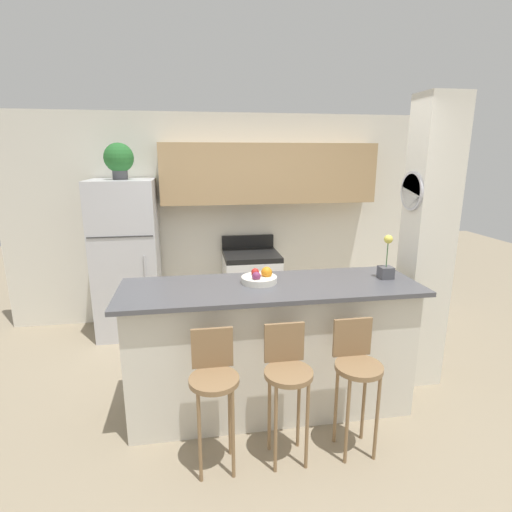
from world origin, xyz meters
TOP-DOWN VIEW (x-y plane):
  - ground_plane at (0.00, 0.00)m, footprint 14.00×14.00m
  - wall_back at (0.14, 2.01)m, footprint 5.60×0.38m
  - pillar_right at (1.44, 0.23)m, footprint 0.38×0.33m
  - counter_bar at (0.00, 0.00)m, footprint 2.34×0.74m
  - refrigerator at (-1.34, 1.71)m, footprint 0.71×0.66m
  - stove_range at (0.11, 1.73)m, footprint 0.66×0.64m
  - bar_stool_left at (-0.49, -0.57)m, footprint 0.33×0.33m
  - bar_stool_mid at (0.00, -0.57)m, footprint 0.33×0.33m
  - bar_stool_right at (0.49, -0.57)m, footprint 0.33×0.33m
  - potted_plant_on_fridge at (-1.34, 1.71)m, footprint 0.32×0.32m
  - orchid_vase at (0.97, 0.03)m, footprint 0.11×0.11m
  - fruit_bowl at (-0.08, 0.08)m, footprint 0.28×0.28m

SIDE VIEW (x-z plane):
  - ground_plane at x=0.00m, z-range 0.00..0.00m
  - stove_range at x=0.11m, z-range -0.07..1.00m
  - counter_bar at x=0.00m, z-range 0.00..1.08m
  - bar_stool_left at x=-0.49m, z-range 0.15..1.11m
  - bar_stool_mid at x=0.00m, z-range 0.15..1.11m
  - bar_stool_right at x=0.49m, z-range 0.15..1.11m
  - refrigerator at x=-1.34m, z-range 0.00..1.80m
  - fruit_bowl at x=-0.08m, z-range 1.05..1.17m
  - orchid_vase at x=0.97m, z-range 1.01..1.37m
  - pillar_right at x=1.44m, z-range 0.01..2.56m
  - wall_back at x=0.14m, z-range 0.23..2.78m
  - potted_plant_on_fridge at x=-1.34m, z-range 1.82..2.21m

